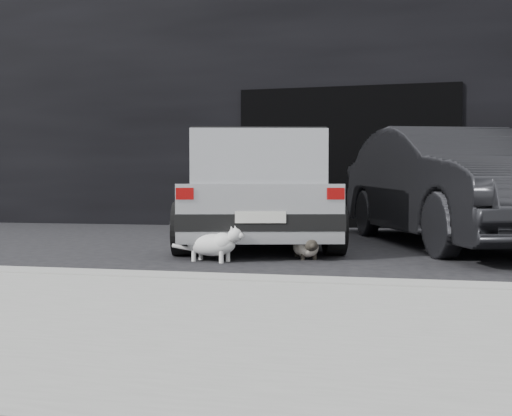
% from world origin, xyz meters
% --- Properties ---
extents(ground, '(80.00, 80.00, 0.00)m').
position_xyz_m(ground, '(0.00, 0.00, 0.00)').
color(ground, black).
rests_on(ground, ground).
extents(building_facade, '(34.00, 4.00, 5.00)m').
position_xyz_m(building_facade, '(1.00, 6.00, 2.50)').
color(building_facade, black).
rests_on(building_facade, ground).
extents(garage_opening, '(4.00, 0.10, 2.60)m').
position_xyz_m(garage_opening, '(1.00, 3.99, 1.30)').
color(garage_opening, black).
rests_on(garage_opening, ground).
extents(curb, '(18.00, 0.25, 0.12)m').
position_xyz_m(curb, '(1.00, -2.60, 0.06)').
color(curb, gray).
rests_on(curb, ground).
extents(sidewalk, '(18.00, 2.20, 0.11)m').
position_xyz_m(sidewalk, '(1.00, -3.80, 0.06)').
color(sidewalk, gray).
rests_on(sidewalk, ground).
extents(silver_hatchback, '(2.50, 4.03, 1.38)m').
position_xyz_m(silver_hatchback, '(-0.04, 0.73, 0.75)').
color(silver_hatchback, '#B7B9BC').
rests_on(silver_hatchback, ground).
extents(second_car, '(2.82, 4.86, 1.51)m').
position_xyz_m(second_car, '(2.43, 1.08, 0.76)').
color(second_car, black).
rests_on(second_car, ground).
extents(cat_siamese, '(0.40, 0.69, 0.25)m').
position_xyz_m(cat_siamese, '(0.77, -0.65, 0.12)').
color(cat_siamese, beige).
rests_on(cat_siamese, ground).
extents(cat_white, '(0.77, 0.39, 0.37)m').
position_xyz_m(cat_white, '(-0.10, -1.06, 0.18)').
color(cat_white, silver).
rests_on(cat_white, ground).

